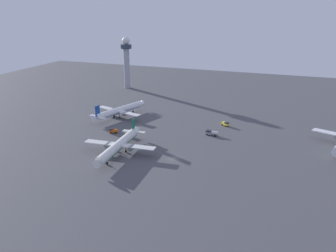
{
  "coord_description": "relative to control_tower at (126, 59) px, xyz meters",
  "views": [
    {
      "loc": [
        47.42,
        -132.95,
        61.66
      ],
      "look_at": [
        -12.77,
        27.48,
        4.0
      ],
      "focal_mm": 39.61,
      "sensor_mm": 36.0,
      "label": 1
    }
  ],
  "objects": [
    {
      "name": "fuel_truck",
      "position": [
        85.42,
        -80.09,
        -20.31
      ],
      "size": [
        6.53,
        3.13,
        2.35
      ],
      "rotation": [
        0.0,
        0.0,
        1.43
      ],
      "color": "gray",
      "rests_on": "ground"
    },
    {
      "name": "baggage_tractor",
      "position": [
        88.59,
        -63.53,
        -20.5
      ],
      "size": [
        4.49,
        4.05,
        2.25
      ],
      "rotation": [
        0.0,
        0.0,
        4.07
      ],
      "color": "yellow",
      "rests_on": "ground"
    },
    {
      "name": "airplane_near_gate",
      "position": [
        29.29,
        -69.02,
        -17.89
      ],
      "size": [
        30.02,
        38.19,
        10.01
      ],
      "rotation": [
        0.0,
        0.0,
        -0.3
      ],
      "color": "white",
      "rests_on": "ground"
    },
    {
      "name": "airplane_far_stand",
      "position": [
        54.09,
        -116.18,
        -17.7
      ],
      "size": [
        31.94,
        41.02,
        10.52
      ],
      "rotation": [
        0.0,
        0.0,
        3.21
      ],
      "color": "silver",
      "rests_on": "ground"
    },
    {
      "name": "ground_plane",
      "position": [
        77.52,
        -112.9,
        -21.67
      ],
      "size": [
        416.0,
        416.0,
        0.0
      ],
      "primitive_type": "plane",
      "color": "#4C4C51"
    },
    {
      "name": "control_tower",
      "position": [
        0.0,
        0.0,
        0.0
      ],
      "size": [
        8.0,
        8.0,
        37.47
      ],
      "color": "#A8A8B2",
      "rests_on": "ground"
    },
    {
      "name": "cargo_loader",
      "position": [
        38.94,
        -93.73,
        -20.5
      ],
      "size": [
        4.55,
        3.19,
        2.25
      ],
      "rotation": [
        0.0,
        0.0,
        1.9
      ],
      "color": "#D85919",
      "rests_on": "ground"
    }
  ]
}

